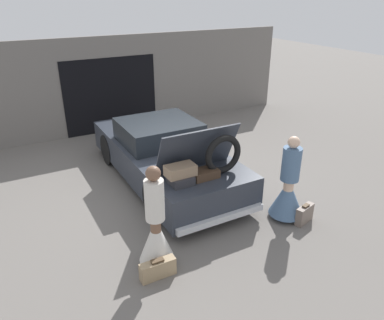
{
  "coord_description": "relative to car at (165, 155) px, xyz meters",
  "views": [
    {
      "loc": [
        -3.15,
        -7.02,
        3.99
      ],
      "look_at": [
        0.0,
        -1.28,
        0.99
      ],
      "focal_mm": 35.0,
      "sensor_mm": 36.0,
      "label": 1
    }
  ],
  "objects": [
    {
      "name": "car",
      "position": [
        0.0,
        0.0,
        0.0
      ],
      "size": [
        1.92,
        4.74,
        1.73
      ],
      "color": "#2D333D",
      "rests_on": "ground_plane"
    },
    {
      "name": "person_right",
      "position": [
        1.35,
        -2.53,
        -0.02
      ],
      "size": [
        0.65,
        0.65,
        1.65
      ],
      "rotation": [
        0.0,
        0.0,
        1.81
      ],
      "color": "beige",
      "rests_on": "ground_plane"
    },
    {
      "name": "person_left",
      "position": [
        -1.35,
        -2.57,
        0.01
      ],
      "size": [
        0.56,
        0.56,
        1.71
      ],
      "rotation": [
        0.0,
        0.0,
        -1.44
      ],
      "color": "brown",
      "rests_on": "ground_plane"
    },
    {
      "name": "ground_plane",
      "position": [
        0.0,
        0.01,
        -0.61
      ],
      "size": [
        40.0,
        40.0,
        0.0
      ],
      "primitive_type": "plane",
      "color": "slate"
    },
    {
      "name": "suitcase_beside_left_person",
      "position": [
        -1.47,
        -2.87,
        -0.46
      ],
      "size": [
        0.56,
        0.16,
        0.32
      ],
      "color": "#9E8460",
      "rests_on": "ground_plane"
    },
    {
      "name": "garage_wall_back",
      "position": [
        0.0,
        3.81,
        0.78
      ],
      "size": [
        12.0,
        0.14,
        2.8
      ],
      "color": "slate",
      "rests_on": "ground_plane"
    },
    {
      "name": "suitcase_beside_right_person",
      "position": [
        1.53,
        -2.84,
        -0.43
      ],
      "size": [
        0.45,
        0.24,
        0.38
      ],
      "color": "#75665B",
      "rests_on": "ground_plane"
    }
  ]
}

